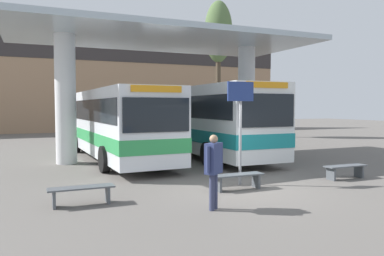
{
  "coord_description": "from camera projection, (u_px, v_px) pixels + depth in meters",
  "views": [
    {
      "loc": [
        -5.78,
        -9.53,
        2.45
      ],
      "look_at": [
        0.0,
        4.0,
        1.6
      ],
      "focal_mm": 35.0,
      "sensor_mm": 36.0,
      "label": 1
    }
  ],
  "objects": [
    {
      "name": "ground_plane",
      "position": [
        245.0,
        189.0,
        11.16
      ],
      "size": [
        100.0,
        100.0,
        0.0
      ],
      "primitive_type": "plane",
      "color": "#605B56"
    },
    {
      "name": "townhouse_backdrop",
      "position": [
        96.0,
        78.0,
        36.24
      ],
      "size": [
        40.0,
        0.58,
        9.02
      ],
      "color": "#9E7A5B",
      "rests_on": "ground_plane"
    },
    {
      "name": "station_canopy",
      "position": [
        165.0,
        55.0,
        17.55
      ],
      "size": [
        13.93,
        6.73,
        5.75
      ],
      "color": "silver",
      "rests_on": "ground_plane"
    },
    {
      "name": "transit_bus_left_bay",
      "position": [
        114.0,
        121.0,
        17.53
      ],
      "size": [
        3.12,
        11.77,
        3.17
      ],
      "rotation": [
        0.0,
        0.0,
        3.18
      ],
      "color": "silver",
      "rests_on": "ground_plane"
    },
    {
      "name": "transit_bus_center_bay",
      "position": [
        199.0,
        118.0,
        19.24
      ],
      "size": [
        2.84,
        12.28,
        3.37
      ],
      "rotation": [
        0.0,
        0.0,
        3.14
      ],
      "color": "white",
      "rests_on": "ground_plane"
    },
    {
      "name": "waiting_bench_near_pillar",
      "position": [
        238.0,
        178.0,
        11.0
      ],
      "size": [
        1.61,
        0.44,
        0.46
      ],
      "color": "#4C5156",
      "rests_on": "ground_plane"
    },
    {
      "name": "waiting_bench_mid_platform",
      "position": [
        345.0,
        169.0,
        12.64
      ],
      "size": [
        1.56,
        0.44,
        0.46
      ],
      "color": "#4C5156",
      "rests_on": "ground_plane"
    },
    {
      "name": "waiting_bench_far_platform",
      "position": [
        81.0,
        192.0,
        9.26
      ],
      "size": [
        1.61,
        0.44,
        0.46
      ],
      "color": "#4C5156",
      "rests_on": "ground_plane"
    },
    {
      "name": "info_sign_platform",
      "position": [
        240.0,
        112.0,
        11.59
      ],
      "size": [
        0.9,
        0.09,
        3.21
      ],
      "color": "gray",
      "rests_on": "ground_plane"
    },
    {
      "name": "pedestrian_waiting",
      "position": [
        214.0,
        164.0,
        8.8
      ],
      "size": [
        0.58,
        0.49,
        1.79
      ],
      "rotation": [
        0.0,
        0.0,
        0.64
      ],
      "color": "#333856",
      "rests_on": "ground_plane"
    },
    {
      "name": "poplar_tree_behind_left",
      "position": [
        218.0,
        34.0,
        30.04
      ],
      "size": [
        2.24,
        2.24,
        10.92
      ],
      "color": "#473A2B",
      "rests_on": "ground_plane"
    }
  ]
}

